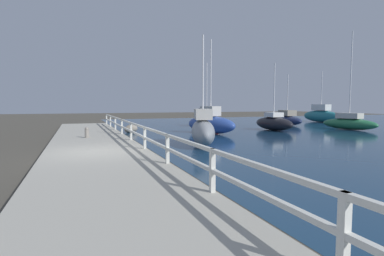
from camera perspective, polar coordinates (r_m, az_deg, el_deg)
ground_plane at (r=12.17m, az=-17.54°, el=-5.40°), size 120.00×120.00×0.00m
dock_walkway at (r=12.15m, az=-17.56°, el=-4.83°), size 3.90×36.00×0.25m
railing at (r=12.31m, az=-9.00°, el=-1.04°), size 0.10×32.50×0.91m
boulder_downstream at (r=22.07m, az=-11.91°, el=-0.23°), size 0.68×0.62×0.51m
boulder_near_dock at (r=22.44m, az=-11.30°, el=-0.07°), size 0.76×0.68×0.57m
boulder_water_edge at (r=23.82m, az=-11.60°, el=0.08°), size 0.64×0.58×0.48m
mooring_bollard at (r=17.17m, az=-19.39°, el=-0.77°), size 0.22×0.22×0.59m
sailboat_blue at (r=21.00m, az=3.56°, el=0.92°), size 2.80×4.55×6.49m
sailboat_green at (r=27.33m, az=27.72°, el=0.92°), size 2.10×4.74×7.83m
sailboat_gray at (r=14.97m, az=2.07°, el=-0.40°), size 2.40×4.33×5.43m
sailboat_black at (r=24.44m, az=15.27°, el=0.95°), size 1.42×4.32×5.24m
sailboat_red at (r=27.53m, az=2.79°, el=1.68°), size 1.79×5.41×5.81m
sailboat_navy at (r=31.23m, az=17.64°, el=1.62°), size 2.30×5.24×4.96m
sailboat_teal at (r=37.36m, az=23.33°, el=2.27°), size 1.72×5.92×5.76m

